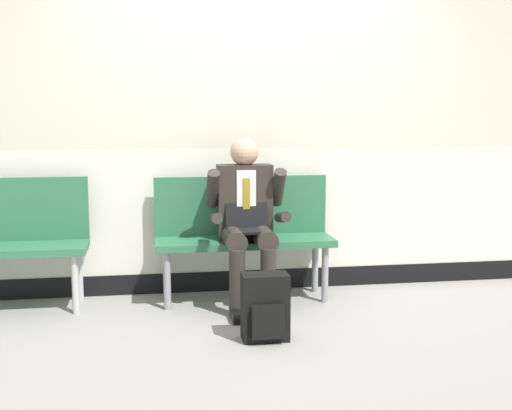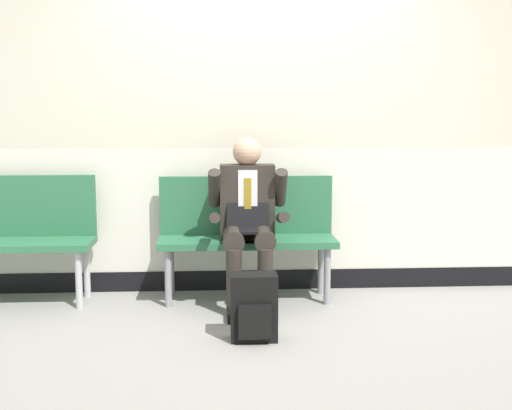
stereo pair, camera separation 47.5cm
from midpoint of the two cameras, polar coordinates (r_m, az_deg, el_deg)
ground_plane at (r=4.87m, az=-2.07°, el=-8.89°), size 18.00×18.00×0.00m
station_wall at (r=5.27m, az=-2.99°, el=8.39°), size 5.21×0.14×2.92m
bench_with_person at (r=5.07m, az=-3.79°, el=-2.01°), size 1.32×0.42×0.92m
person_seated at (r=4.85m, az=-3.57°, el=-1.10°), size 0.57×0.70×1.22m
backpack at (r=4.20m, az=-2.48°, el=-8.75°), size 0.29×0.21×0.42m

